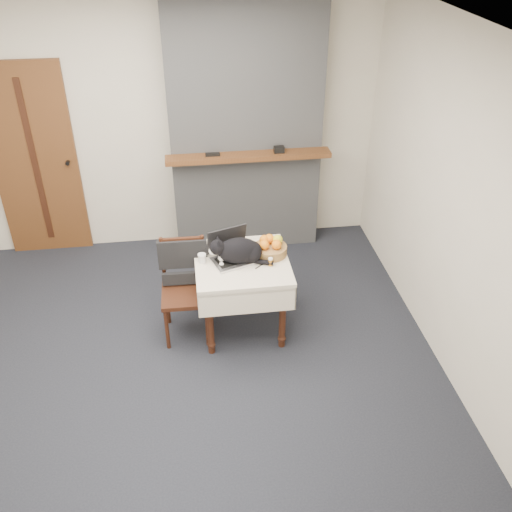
{
  "coord_description": "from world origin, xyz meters",
  "views": [
    {
      "loc": [
        0.28,
        -3.55,
        3.31
      ],
      "look_at": [
        0.8,
        0.33,
        0.77
      ],
      "focal_mm": 40.0,
      "sensor_mm": 36.0,
      "label": 1
    }
  ],
  "objects_px": {
    "door": "(36,163)",
    "fruit_basket": "(270,247)",
    "cat": "(240,251)",
    "pill_bottle": "(270,262)",
    "laptop": "(231,252)",
    "chair": "(184,274)",
    "cream_jar": "(202,258)",
    "side_table": "(242,272)"
  },
  "relations": [
    {
      "from": "cat",
      "to": "chair",
      "type": "distance_m",
      "value": 0.53
    },
    {
      "from": "cat",
      "to": "pill_bottle",
      "type": "distance_m",
      "value": 0.27
    },
    {
      "from": "chair",
      "to": "door",
      "type": "bearing_deg",
      "value": 133.54
    },
    {
      "from": "side_table",
      "to": "laptop",
      "type": "height_order",
      "value": "laptop"
    },
    {
      "from": "fruit_basket",
      "to": "chair",
      "type": "bearing_deg",
      "value": -178.67
    },
    {
      "from": "door",
      "to": "side_table",
      "type": "bearing_deg",
      "value": -40.19
    },
    {
      "from": "door",
      "to": "pill_bottle",
      "type": "distance_m",
      "value": 2.72
    },
    {
      "from": "door",
      "to": "cat",
      "type": "distance_m",
      "value": 2.47
    },
    {
      "from": "chair",
      "to": "pill_bottle",
      "type": "bearing_deg",
      "value": -11.51
    },
    {
      "from": "door",
      "to": "fruit_basket",
      "type": "height_order",
      "value": "door"
    },
    {
      "from": "side_table",
      "to": "cat",
      "type": "relative_size",
      "value": 1.48
    },
    {
      "from": "pill_bottle",
      "to": "fruit_basket",
      "type": "relative_size",
      "value": 0.26
    },
    {
      "from": "cream_jar",
      "to": "side_table",
      "type": "bearing_deg",
      "value": -4.97
    },
    {
      "from": "door",
      "to": "pill_bottle",
      "type": "xyz_separation_m",
      "value": [
        2.11,
        -1.69,
        -0.26
      ]
    },
    {
      "from": "cream_jar",
      "to": "door",
      "type": "bearing_deg",
      "value": 134.9
    },
    {
      "from": "cat",
      "to": "cream_jar",
      "type": "height_order",
      "value": "cat"
    },
    {
      "from": "pill_bottle",
      "to": "door",
      "type": "bearing_deg",
      "value": 141.28
    },
    {
      "from": "laptop",
      "to": "chair",
      "type": "xyz_separation_m",
      "value": [
        -0.4,
        0.01,
        -0.2
      ]
    },
    {
      "from": "laptop",
      "to": "cat",
      "type": "relative_size",
      "value": 0.81
    },
    {
      "from": "laptop",
      "to": "cat",
      "type": "bearing_deg",
      "value": -63.57
    },
    {
      "from": "side_table",
      "to": "laptop",
      "type": "relative_size",
      "value": 1.84
    },
    {
      "from": "side_table",
      "to": "chair",
      "type": "height_order",
      "value": "chair"
    },
    {
      "from": "laptop",
      "to": "cream_jar",
      "type": "xyz_separation_m",
      "value": [
        -0.24,
        -0.03,
        -0.03
      ]
    },
    {
      "from": "cat",
      "to": "pill_bottle",
      "type": "xyz_separation_m",
      "value": [
        0.24,
        -0.09,
        -0.07
      ]
    },
    {
      "from": "door",
      "to": "fruit_basket",
      "type": "distance_m",
      "value": 2.63
    },
    {
      "from": "cream_jar",
      "to": "cat",
      "type": "bearing_deg",
      "value": -7.28
    },
    {
      "from": "side_table",
      "to": "laptop",
      "type": "bearing_deg",
      "value": 146.96
    },
    {
      "from": "pill_bottle",
      "to": "fruit_basket",
      "type": "distance_m",
      "value": 0.18
    },
    {
      "from": "door",
      "to": "fruit_basket",
      "type": "relative_size",
      "value": 7.13
    },
    {
      "from": "chair",
      "to": "laptop",
      "type": "bearing_deg",
      "value": 0.37
    },
    {
      "from": "pill_bottle",
      "to": "chair",
      "type": "distance_m",
      "value": 0.75
    },
    {
      "from": "cream_jar",
      "to": "chair",
      "type": "xyz_separation_m",
      "value": [
        -0.16,
        0.03,
        -0.17
      ]
    },
    {
      "from": "laptop",
      "to": "cream_jar",
      "type": "relative_size",
      "value": 5.53
    },
    {
      "from": "door",
      "to": "laptop",
      "type": "bearing_deg",
      "value": -40.49
    },
    {
      "from": "cat",
      "to": "pill_bottle",
      "type": "height_order",
      "value": "cat"
    },
    {
      "from": "door",
      "to": "laptop",
      "type": "height_order",
      "value": "door"
    },
    {
      "from": "laptop",
      "to": "cat",
      "type": "height_order",
      "value": "laptop"
    },
    {
      "from": "cream_jar",
      "to": "chair",
      "type": "relative_size",
      "value": 0.09
    },
    {
      "from": "side_table",
      "to": "cream_jar",
      "type": "xyz_separation_m",
      "value": [
        -0.33,
        0.03,
        0.15
      ]
    },
    {
      "from": "side_table",
      "to": "chair",
      "type": "bearing_deg",
      "value": 172.94
    },
    {
      "from": "fruit_basket",
      "to": "chair",
      "type": "height_order",
      "value": "chair"
    },
    {
      "from": "cream_jar",
      "to": "laptop",
      "type": "bearing_deg",
      "value": 6.23
    }
  ]
}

